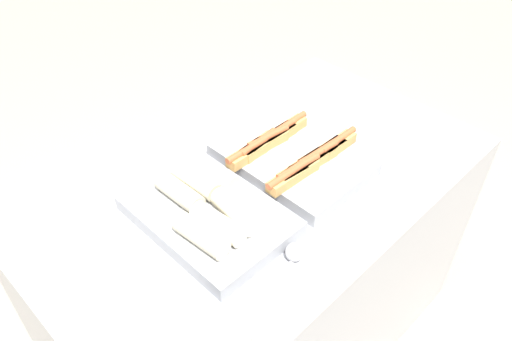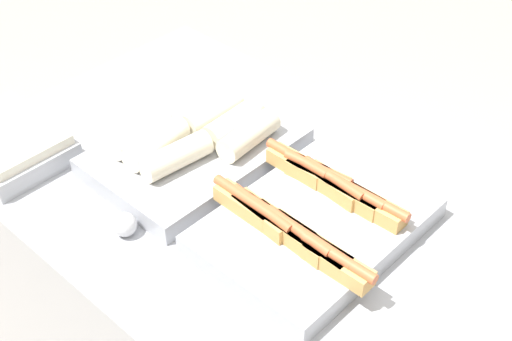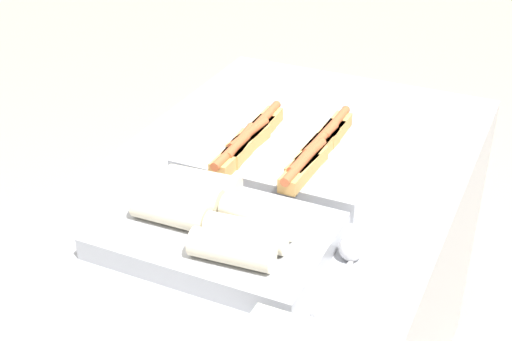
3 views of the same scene
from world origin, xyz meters
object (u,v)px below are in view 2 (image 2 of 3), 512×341
object	(u,v)px
tray_wraps	(196,146)
tray_side_front	(8,144)
tray_hotdogs	(314,221)
serving_spoon_near	(121,223)

from	to	relation	value
tray_wraps	tray_side_front	bearing A→B (deg)	-139.22
tray_hotdogs	tray_wraps	xyz separation A→B (m)	(-0.37, 0.00, 0.00)
tray_side_front	serving_spoon_near	size ratio (longest dim) A/B	1.27
tray_hotdogs	tray_wraps	bearing A→B (deg)	179.58
tray_hotdogs	tray_side_front	size ratio (longest dim) A/B	1.66
tray_hotdogs	tray_side_front	bearing A→B (deg)	-157.56
tray_hotdogs	serving_spoon_near	world-z (taller)	tray_hotdogs
serving_spoon_near	tray_wraps	bearing A→B (deg)	102.70
tray_wraps	tray_side_front	xyz separation A→B (m)	(-0.34, -0.30, -0.01)
tray_hotdogs	serving_spoon_near	size ratio (longest dim) A/B	2.11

